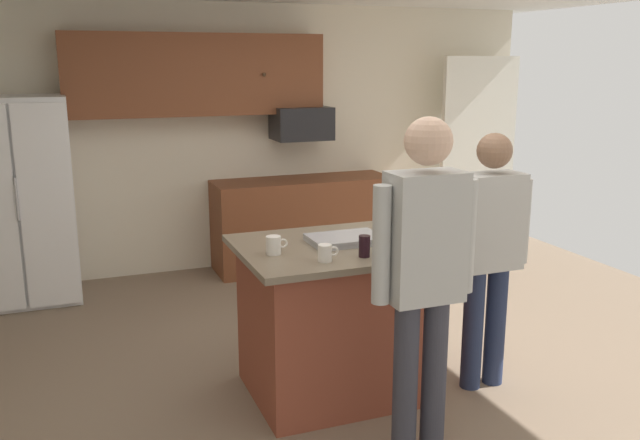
# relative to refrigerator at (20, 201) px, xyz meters

# --- Properties ---
(floor) EXTENTS (7.04, 7.04, 0.00)m
(floor) POSITION_rel_refrigerator_xyz_m (2.00, -2.38, -0.88)
(floor) COLOR #7F6B56
(floor) RESTS_ON ground
(back_wall) EXTENTS (6.40, 0.10, 2.60)m
(back_wall) POSITION_rel_refrigerator_xyz_m (2.00, 0.42, 0.42)
(back_wall) COLOR beige
(back_wall) RESTS_ON ground
(french_door_window_panel) EXTENTS (0.90, 0.06, 2.00)m
(french_door_window_panel) POSITION_rel_refrigerator_xyz_m (4.60, 0.02, 0.22)
(french_door_window_panel) COLOR white
(french_door_window_panel) RESTS_ON ground
(cabinet_run_upper) EXTENTS (2.40, 0.38, 0.75)m
(cabinet_run_upper) POSITION_rel_refrigerator_xyz_m (1.60, 0.22, 1.04)
(cabinet_run_upper) COLOR brown
(cabinet_run_lower) EXTENTS (1.80, 0.63, 0.90)m
(cabinet_run_lower) POSITION_rel_refrigerator_xyz_m (2.60, 0.10, -0.43)
(cabinet_run_lower) COLOR brown
(cabinet_run_lower) RESTS_ON ground
(refrigerator) EXTENTS (0.87, 0.76, 1.77)m
(refrigerator) POSITION_rel_refrigerator_xyz_m (0.00, 0.00, 0.00)
(refrigerator) COLOR white
(refrigerator) RESTS_ON ground
(microwave_over_range) EXTENTS (0.56, 0.40, 0.32)m
(microwave_over_range) POSITION_rel_refrigerator_xyz_m (2.60, 0.12, 0.57)
(microwave_over_range) COLOR black
(kitchen_island) EXTENTS (1.21, 0.97, 0.96)m
(kitchen_island) POSITION_rel_refrigerator_xyz_m (1.89, -2.54, -0.40)
(kitchen_island) COLOR brown
(kitchen_island) RESTS_ON ground
(person_guest_left) EXTENTS (0.57, 0.24, 1.79)m
(person_guest_left) POSITION_rel_refrigerator_xyz_m (2.01, -3.37, 0.16)
(person_guest_left) COLOR #383842
(person_guest_left) RESTS_ON ground
(person_host_foreground) EXTENTS (0.57, 0.22, 1.63)m
(person_host_foreground) POSITION_rel_refrigerator_xyz_m (2.79, -2.81, 0.05)
(person_host_foreground) COLOR #232D4C
(person_host_foreground) RESTS_ON ground
(mug_blue_stoneware) EXTENTS (0.13, 0.09, 0.11)m
(mug_blue_stoneware) POSITION_rel_refrigerator_xyz_m (1.46, -2.61, 0.13)
(mug_blue_stoneware) COLOR white
(mug_blue_stoneware) RESTS_ON kitchen_island
(glass_short_whisky) EXTENTS (0.07, 0.07, 0.12)m
(glass_short_whisky) POSITION_rel_refrigerator_xyz_m (1.93, -2.84, 0.14)
(glass_short_whisky) COLOR black
(glass_short_whisky) RESTS_ON kitchen_island
(mug_ceramic_white) EXTENTS (0.12, 0.08, 0.10)m
(mug_ceramic_white) POSITION_rel_refrigerator_xyz_m (1.69, -2.85, 0.13)
(mug_ceramic_white) COLOR white
(mug_ceramic_white) RESTS_ON kitchen_island
(glass_stout_tall) EXTENTS (0.07, 0.07, 0.15)m
(glass_stout_tall) POSITION_rel_refrigerator_xyz_m (2.31, -2.54, 0.16)
(glass_stout_tall) COLOR black
(glass_stout_tall) RESTS_ON kitchen_island
(tumbler_amber) EXTENTS (0.07, 0.07, 0.16)m
(tumbler_amber) POSITION_rel_refrigerator_xyz_m (2.07, -2.82, 0.16)
(tumbler_amber) COLOR black
(tumbler_amber) RESTS_ON kitchen_island
(serving_tray) EXTENTS (0.44, 0.30, 0.04)m
(serving_tray) POSITION_rel_refrigerator_xyz_m (1.94, -2.52, 0.10)
(serving_tray) COLOR #B7B7BC
(serving_tray) RESTS_ON kitchen_island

